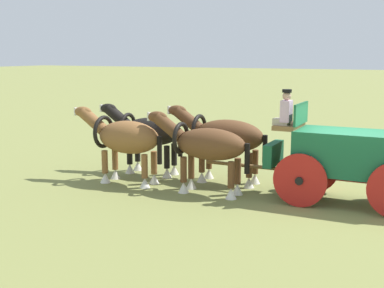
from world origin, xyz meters
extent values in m
plane|color=olive|center=(0.00, 0.00, 0.00)|extent=(220.00, 220.00, 0.00)
cube|color=#195B38|center=(0.00, 0.00, 1.32)|extent=(2.81, 1.42, 1.09)
cube|color=brown|center=(1.65, 0.01, 1.90)|extent=(0.57, 1.27, 0.12)
cube|color=#195B38|center=(2.05, 0.01, 1.12)|extent=(0.25, 1.12, 0.60)
cube|color=#195B38|center=(1.35, 0.01, 2.24)|extent=(0.07, 1.26, 0.55)
cube|color=red|center=(0.00, 0.00, 0.67)|extent=(3.09, 0.18, 0.16)
cylinder|color=red|center=(1.12, 0.81, 0.67)|extent=(1.35, 0.09, 1.35)
cylinder|color=black|center=(1.12, 0.81, 0.67)|extent=(0.20, 0.18, 0.20)
cylinder|color=red|center=(1.13, -0.80, 0.67)|extent=(1.35, 0.09, 1.35)
cylinder|color=black|center=(1.13, -0.80, 0.67)|extent=(0.20, 0.18, 0.20)
cylinder|color=brown|center=(2.70, 0.01, 0.72)|extent=(2.60, 0.11, 0.10)
cube|color=#BCB293|center=(1.77, 0.32, 2.04)|extent=(0.40, 0.32, 0.16)
cube|color=silver|center=(1.65, 0.32, 2.32)|extent=(0.24, 0.36, 0.55)
sphere|color=tan|center=(1.65, 0.32, 2.70)|extent=(0.22, 0.22, 0.22)
cylinder|color=black|center=(1.65, 0.32, 2.83)|extent=(0.24, 0.24, 0.08)
ellipsoid|color=brown|center=(3.60, 0.67, 1.37)|extent=(1.99, 0.88, 0.87)
cylinder|color=brown|center=(4.29, 0.91, 0.65)|extent=(0.18, 0.18, 0.70)
cone|color=silver|center=(4.29, 0.91, 0.15)|extent=(0.30, 0.30, 0.30)
cylinder|color=brown|center=(4.30, 0.43, 0.65)|extent=(0.18, 0.18, 0.70)
cone|color=silver|center=(4.30, 0.43, 0.15)|extent=(0.30, 0.30, 0.30)
cylinder|color=brown|center=(2.90, 0.90, 0.65)|extent=(0.18, 0.18, 0.70)
cone|color=silver|center=(2.90, 0.90, 0.15)|extent=(0.30, 0.30, 0.30)
cylinder|color=brown|center=(2.90, 0.43, 0.65)|extent=(0.18, 0.18, 0.70)
cone|color=silver|center=(2.90, 0.43, 0.15)|extent=(0.30, 0.30, 0.30)
cylinder|color=brown|center=(4.86, 0.68, 1.75)|extent=(0.95, 0.36, 0.81)
ellipsoid|color=brown|center=(5.23, 0.68, 2.01)|extent=(0.60, 0.26, 0.32)
cube|color=silver|center=(5.51, 0.68, 2.01)|extent=(0.06, 0.10, 0.24)
torus|color=black|center=(4.49, 0.67, 1.47)|extent=(0.12, 0.90, 0.90)
cylinder|color=black|center=(2.56, 0.66, 1.07)|extent=(0.14, 0.14, 0.80)
ellipsoid|color=brown|center=(3.61, -0.63, 1.40)|extent=(2.11, 0.96, 0.95)
cylinder|color=brown|center=(4.34, -0.37, 0.65)|extent=(0.18, 0.18, 0.70)
cone|color=silver|center=(4.34, -0.37, 0.15)|extent=(0.30, 0.30, 0.30)
cylinder|color=brown|center=(4.35, -0.89, 0.65)|extent=(0.18, 0.18, 0.70)
cone|color=silver|center=(4.35, -0.89, 0.15)|extent=(0.30, 0.30, 0.30)
cylinder|color=brown|center=(2.87, -0.37, 0.65)|extent=(0.18, 0.18, 0.70)
cone|color=silver|center=(2.87, -0.37, 0.15)|extent=(0.30, 0.30, 0.30)
cylinder|color=brown|center=(2.87, -0.89, 0.65)|extent=(0.18, 0.18, 0.70)
cone|color=silver|center=(2.87, -0.89, 0.15)|extent=(0.30, 0.30, 0.30)
cylinder|color=brown|center=(4.92, -0.62, 1.80)|extent=(0.95, 0.36, 0.81)
ellipsoid|color=brown|center=(5.29, -0.62, 2.06)|extent=(0.60, 0.26, 0.32)
cube|color=silver|center=(5.57, -0.62, 2.06)|extent=(0.06, 0.10, 0.24)
torus|color=black|center=(4.55, -0.63, 1.50)|extent=(0.13, 0.97, 0.97)
cylinder|color=black|center=(2.50, -0.64, 1.10)|extent=(0.14, 0.14, 0.80)
ellipsoid|color=brown|center=(6.20, 0.68, 1.37)|extent=(1.95, 0.97, 0.96)
cylinder|color=brown|center=(6.88, 0.95, 0.63)|extent=(0.18, 0.18, 0.67)
cone|color=silver|center=(6.88, 0.95, 0.14)|extent=(0.30, 0.30, 0.29)
cylinder|color=brown|center=(6.88, 0.42, 0.63)|extent=(0.18, 0.18, 0.67)
cone|color=silver|center=(6.88, 0.42, 0.14)|extent=(0.30, 0.30, 0.29)
cylinder|color=brown|center=(5.52, 0.94, 0.63)|extent=(0.18, 0.18, 0.67)
cone|color=silver|center=(5.52, 0.94, 0.14)|extent=(0.30, 0.30, 0.29)
cylinder|color=brown|center=(5.52, 0.42, 0.63)|extent=(0.18, 0.18, 0.67)
cone|color=silver|center=(5.52, 0.42, 0.14)|extent=(0.30, 0.30, 0.29)
cylinder|color=brown|center=(7.44, 0.69, 1.77)|extent=(0.95, 0.36, 0.81)
ellipsoid|color=brown|center=(7.81, 0.69, 2.03)|extent=(0.60, 0.26, 0.32)
cube|color=silver|center=(8.09, 0.69, 2.03)|extent=(0.06, 0.10, 0.24)
torus|color=black|center=(7.07, 0.69, 1.47)|extent=(0.13, 0.98, 0.98)
cylinder|color=black|center=(5.18, 0.68, 1.07)|extent=(0.14, 0.14, 0.80)
ellipsoid|color=black|center=(6.21, -0.62, 1.36)|extent=(1.93, 0.87, 0.86)
cylinder|color=black|center=(6.88, -0.38, 0.64)|extent=(0.18, 0.18, 0.69)
cone|color=silver|center=(6.88, -0.38, 0.15)|extent=(0.30, 0.30, 0.30)
cylinder|color=black|center=(6.88, -0.85, 0.64)|extent=(0.18, 0.18, 0.69)
cone|color=silver|center=(6.88, -0.85, 0.15)|extent=(0.30, 0.30, 0.30)
cylinder|color=black|center=(5.53, -0.38, 0.64)|extent=(0.18, 0.18, 0.69)
cone|color=silver|center=(5.53, -0.38, 0.15)|extent=(0.30, 0.30, 0.30)
cylinder|color=black|center=(5.53, -0.86, 0.64)|extent=(0.18, 0.18, 0.69)
cone|color=silver|center=(5.53, -0.86, 0.15)|extent=(0.30, 0.30, 0.30)
cylinder|color=black|center=(7.44, -0.61, 1.75)|extent=(0.95, 0.36, 0.81)
ellipsoid|color=black|center=(7.81, -0.61, 2.00)|extent=(0.60, 0.26, 0.32)
cube|color=silver|center=(8.09, -0.61, 2.00)|extent=(0.06, 0.10, 0.24)
torus|color=black|center=(7.07, -0.61, 1.46)|extent=(0.12, 0.90, 0.90)
cylinder|color=black|center=(5.19, -0.62, 1.06)|extent=(0.14, 0.14, 0.80)
camera|label=1|loc=(-1.90, 12.96, 3.78)|focal=47.71mm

